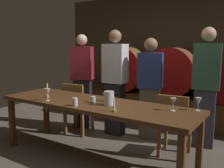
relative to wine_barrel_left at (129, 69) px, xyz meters
name	(u,v)px	position (x,y,z in m)	size (l,w,h in m)	color
ground_plane	(106,167)	(1.03, -2.38, -0.99)	(7.62, 7.62, 0.00)	brown
back_wall	(184,55)	(1.03, 0.55, 0.30)	(5.86, 0.24, 2.59)	brown
barrel_shelf	(173,108)	(1.03, 0.00, -0.73)	(5.27, 0.90, 0.52)	brown
wine_barrel_left	(129,69)	(0.00, 0.00, 0.00)	(0.95, 0.82, 0.95)	brown
wine_barrel_center	(176,72)	(1.05, 0.00, 0.00)	(0.95, 0.82, 0.95)	brown
dining_table	(94,107)	(0.76, -2.25, -0.28)	(2.75, 0.79, 0.78)	#4C2D16
chair_left	(76,106)	(-0.07, -1.66, -0.50)	(0.45, 0.45, 0.88)	brown
chair_right	(174,123)	(1.64, -1.64, -0.50)	(0.44, 0.44, 0.88)	brown
guest_far_left	(82,80)	(-0.24, -1.29, -0.12)	(0.44, 0.37, 1.70)	black
guest_center_left	(115,82)	(0.48, -1.30, -0.09)	(0.39, 0.25, 1.76)	black
guest_center_right	(150,88)	(1.05, -1.16, -0.16)	(0.43, 0.33, 1.63)	brown
guest_far_right	(206,87)	(1.87, -1.01, -0.08)	(0.41, 0.30, 1.78)	#33384C
candle_left	(47,93)	(0.02, -2.38, -0.15)	(0.05, 0.05, 0.22)	olive
candle_right	(114,108)	(1.24, -2.50, -0.16)	(0.05, 0.05, 0.18)	olive
pitcher	(109,98)	(1.01, -2.28, -0.12)	(0.13, 0.13, 0.18)	silver
wine_glass_left	(47,92)	(0.18, -2.52, -0.09)	(0.08, 0.08, 0.17)	white
wine_glass_center	(173,102)	(1.78, -2.10, -0.10)	(0.07, 0.07, 0.15)	silver
wine_glass_right	(198,102)	(2.02, -1.93, -0.11)	(0.07, 0.07, 0.15)	white
cup_left	(75,102)	(0.68, -2.54, -0.16)	(0.07, 0.07, 0.10)	silver
cup_center	(93,99)	(0.76, -2.27, -0.17)	(0.06, 0.06, 0.08)	silver
cup_right	(106,97)	(0.86, -2.12, -0.16)	(0.07, 0.07, 0.11)	beige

